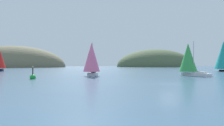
# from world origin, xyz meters

# --- Properties ---
(ground_plane) EXTENTS (360.00, 360.00, 0.00)m
(ground_plane) POSITION_xyz_m (0.00, 0.00, 0.00)
(ground_plane) COLOR #385670
(headland_left) EXTENTS (76.52, 44.00, 32.36)m
(headland_left) POSITION_xyz_m (-55.00, 135.00, 0.00)
(headland_left) COLOR #6B664C
(headland_left) RESTS_ON ground_plane
(headland_right) EXTENTS (69.49, 44.00, 30.77)m
(headland_right) POSITION_xyz_m (60.00, 135.00, 0.00)
(headland_right) COLOR #4C5B3D
(headland_right) RESTS_ON ground_plane
(sailboat_pink_spinnaker) EXTENTS (4.73, 6.95, 7.77)m
(sailboat_pink_spinnaker) POSITION_xyz_m (-8.92, 18.95, 4.05)
(sailboat_pink_spinnaker) COLOR white
(sailboat_pink_spinnaker) RESTS_ON ground_plane
(sailboat_white_mainsail) EXTENTS (9.23, 8.04, 9.65)m
(sailboat_white_mainsail) POSITION_xyz_m (31.91, 43.02, 4.30)
(sailboat_white_mainsail) COLOR #191E4C
(sailboat_white_mainsail) RESTS_ON ground_plane
(sailboat_green_sail) EXTENTS (5.66, 8.10, 8.14)m
(sailboat_green_sail) POSITION_xyz_m (13.97, 16.36, 4.07)
(sailboat_green_sail) COLOR white
(sailboat_green_sail) RESTS_ON ground_plane
(sailboat_teal_sail) EXTENTS (10.33, 9.27, 11.75)m
(sailboat_teal_sail) POSITION_xyz_m (41.43, 36.32, 5.80)
(sailboat_teal_sail) COLOR black
(sailboat_teal_sail) RESTS_ON ground_plane
(channel_buoy) EXTENTS (1.10, 1.10, 2.64)m
(channel_buoy) POSITION_xyz_m (-20.60, 13.55, 0.37)
(channel_buoy) COLOR green
(channel_buoy) RESTS_ON ground_plane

